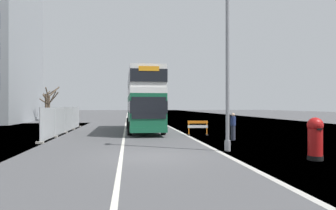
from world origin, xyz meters
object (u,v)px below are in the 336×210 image
object	(u,v)px
car_oncoming_near	(141,114)
double_decker_bus	(144,100)
lamppost_foreground	(228,55)
pedestrian_at_kerb	(233,126)
roadworks_barrier	(198,126)
red_pillar_postbox	(315,137)
car_receding_mid	(140,113)

from	to	relation	value
car_oncoming_near	double_decker_bus	bearing A→B (deg)	-91.62
lamppost_foreground	pedestrian_at_kerb	size ratio (longest dim) A/B	5.63
roadworks_barrier	car_oncoming_near	bearing A→B (deg)	99.29
double_decker_bus	red_pillar_postbox	size ratio (longest dim) A/B	6.68
car_oncoming_near	red_pillar_postbox	bearing A→B (deg)	-79.56
lamppost_foreground	car_receding_mid	distance (m)	36.31
double_decker_bus	car_receding_mid	size ratio (longest dim) A/B	2.95
lamppost_foreground	pedestrian_at_kerb	distance (m)	6.02
red_pillar_postbox	roadworks_barrier	distance (m)	10.68
pedestrian_at_kerb	red_pillar_postbox	bearing A→B (deg)	-83.33
roadworks_barrier	pedestrian_at_kerb	size ratio (longest dim) A/B	0.87
red_pillar_postbox	car_receding_mid	bearing A→B (deg)	97.98
roadworks_barrier	car_oncoming_near	size ratio (longest dim) A/B	0.38
red_pillar_postbox	pedestrian_at_kerb	size ratio (longest dim) A/B	0.99
red_pillar_postbox	car_oncoming_near	distance (m)	30.95
double_decker_bus	car_oncoming_near	bearing A→B (deg)	88.38
double_decker_bus	lamppost_foreground	size ratio (longest dim) A/B	1.18
car_receding_mid	pedestrian_at_kerb	world-z (taller)	car_receding_mid
lamppost_foreground	car_receding_mid	xyz separation A→B (m)	(-2.78, 36.03, -3.53)
red_pillar_postbox	car_oncoming_near	xyz separation A→B (m)	(-5.61, 30.44, 0.10)
red_pillar_postbox	roadworks_barrier	world-z (taller)	red_pillar_postbox
lamppost_foreground	car_oncoming_near	size ratio (longest dim) A/B	2.46
lamppost_foreground	roadworks_barrier	world-z (taller)	lamppost_foreground
double_decker_bus	pedestrian_at_kerb	bearing A→B (deg)	-54.78
double_decker_bus	pedestrian_at_kerb	distance (m)	9.23
red_pillar_postbox	double_decker_bus	bearing A→B (deg)	112.61
lamppost_foreground	red_pillar_postbox	size ratio (longest dim) A/B	5.66
double_decker_bus	car_receding_mid	world-z (taller)	double_decker_bus
double_decker_bus	car_receding_mid	bearing A→B (deg)	88.54
lamppost_foreground	car_oncoming_near	xyz separation A→B (m)	(-2.95, 27.68, -3.51)
car_receding_mid	double_decker_bus	bearing A→B (deg)	-91.46
roadworks_barrier	car_oncoming_near	world-z (taller)	car_oncoming_near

